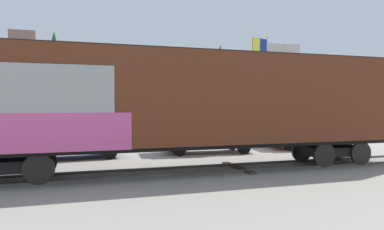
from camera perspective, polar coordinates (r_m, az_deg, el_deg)
ground_plane at (r=13.25m, az=1.25°, el=-8.65°), size 260.00×260.00×0.00m
track at (r=12.94m, az=-3.43°, el=-8.73°), size 60.02×4.19×0.08m
freight_car at (r=12.96m, az=0.06°, el=2.21°), size 17.70×3.45×4.34m
flagpole at (r=26.63m, az=11.01°, el=7.03°), size 1.56×0.78×7.30m
hillside at (r=86.64m, az=-13.48°, el=4.16°), size 137.74×40.94×16.34m
parked_car_blue at (r=17.07m, az=-18.17°, el=-3.81°), size 4.53×2.39×1.53m
parked_car_white at (r=18.12m, az=2.33°, el=-3.11°), size 4.72×2.10×1.77m
parked_car_red at (r=21.08m, az=17.71°, el=-2.73°), size 4.92×2.32×1.58m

